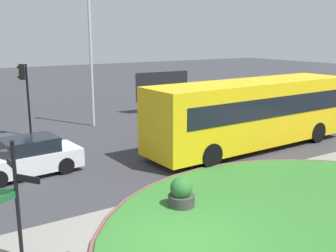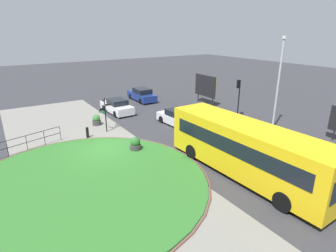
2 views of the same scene
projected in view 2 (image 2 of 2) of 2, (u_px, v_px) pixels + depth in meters
The scene contains 16 objects.
ground at pixel (107, 150), 19.84m from camera, with size 120.00×120.00×0.00m, color #333338.
sidewalk_paving at pixel (85, 155), 19.04m from camera, with size 32.00×8.89×0.02m, color gray.
grass_island at pixel (85, 183), 15.43m from camera, with size 13.68×13.68×0.10m, color #2D6B28.
grass_kerb_ring at pixel (85, 183), 15.43m from camera, with size 13.99×13.99×0.11m, color brown.
signpost_directional at pixel (105, 112), 22.91m from camera, with size 1.13×1.15×2.94m.
bollard_foreground at pixel (87, 132), 21.95m from camera, with size 0.22×0.22×0.91m.
railing_grass_edge at pixel (26, 141), 19.53m from camera, with size 1.56×4.95×1.15m.
bus_yellow at pixel (246, 149), 15.93m from camera, with size 10.74×2.87×3.12m.
car_near_lane at pixel (142, 95), 33.52m from camera, with size 4.64×1.95×1.52m.
car_far_lane at pixel (117, 106), 28.58m from camera, with size 4.61×2.02×1.46m.
car_trailing at pixel (177, 118), 24.95m from camera, with size 4.10×1.98×1.42m.
traffic_light_near at pixel (239, 91), 26.09m from camera, with size 0.49×0.30×3.74m.
lamppost_tall at pixel (278, 81), 22.80m from camera, with size 0.32×0.32×7.73m.
billboard_left at pixel (206, 86), 31.50m from camera, with size 3.55×0.16×3.34m.
planter_near_signpost at pixel (135, 145), 19.63m from camera, with size 0.81×0.81×1.01m.
planter_kerbside at pixel (97, 120), 24.92m from camera, with size 0.78×0.78×0.97m.
Camera 2 is at (17.67, -6.06, 8.16)m, focal length 29.55 mm.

